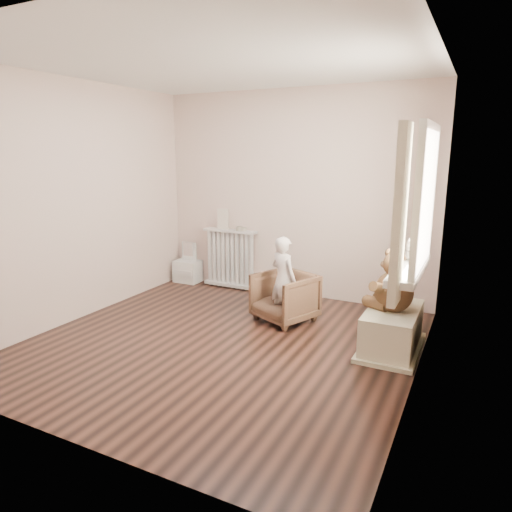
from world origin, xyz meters
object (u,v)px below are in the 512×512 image
at_px(toy_vanity, 188,263).
at_px(toy_bench, 392,330).
at_px(plush_cat, 413,250).
at_px(radiator, 230,260).
at_px(armchair, 285,297).
at_px(child, 283,279).
at_px(teddy_bear, 395,283).

relative_size(toy_vanity, toy_bench, 0.67).
bearing_deg(toy_bench, plush_cat, -26.93).
bearing_deg(radiator, armchair, -35.72).
height_order(toy_vanity, plush_cat, plush_cat).
height_order(toy_vanity, armchair, toy_vanity).
distance_m(child, teddy_bear, 1.24).
bearing_deg(radiator, plush_cat, -24.86).
bearing_deg(radiator, toy_bench, -24.74).
xyz_separation_m(armchair, child, (0.00, -0.05, 0.22)).
bearing_deg(plush_cat, child, 163.53).
xyz_separation_m(radiator, teddy_bear, (2.38, -1.13, 0.28)).
bearing_deg(armchair, teddy_bear, 9.54).
xyz_separation_m(child, toy_bench, (1.21, -0.20, -0.29)).
relative_size(armchair, teddy_bear, 1.05).
relative_size(radiator, toy_vanity, 1.42).
xyz_separation_m(toy_vanity, plush_cat, (3.21, -1.14, 0.72)).
xyz_separation_m(toy_bench, plush_cat, (0.14, -0.07, 0.80)).
bearing_deg(plush_cat, teddy_bear, 160.27).
bearing_deg(plush_cat, toy_vanity, 155.58).
xyz_separation_m(teddy_bear, plush_cat, (0.14, -0.04, 0.33)).
height_order(teddy_bear, plush_cat, plush_cat).
bearing_deg(toy_bench, radiator, 155.26).
distance_m(radiator, toy_bench, 2.63).
distance_m(armchair, toy_bench, 1.24).
bearing_deg(toy_bench, toy_vanity, 160.85).
relative_size(toy_vanity, plush_cat, 2.42).
xyz_separation_m(toy_bench, teddy_bear, (-0.00, -0.03, 0.47)).
bearing_deg(toy_bench, child, 170.39).
xyz_separation_m(radiator, plush_cat, (2.52, -1.17, 0.61)).
relative_size(radiator, toy_bench, 0.95).
bearing_deg(radiator, toy_vanity, -177.51).
height_order(radiator, toy_bench, radiator).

